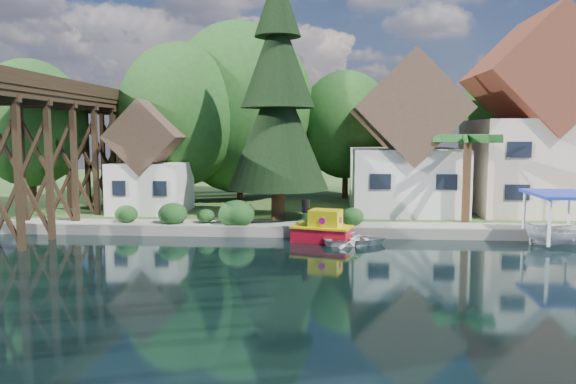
{
  "coord_description": "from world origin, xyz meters",
  "views": [
    {
      "loc": [
        1.52,
        -24.37,
        6.08
      ],
      "look_at": [
        -0.65,
        6.0,
        2.88
      ],
      "focal_mm": 35.0,
      "sensor_mm": 36.0,
      "label": 1
    }
  ],
  "objects_px": {
    "shed": "(151,165)",
    "tugboat": "(323,229)",
    "house_left": "(406,146)",
    "boat_canopy": "(560,223)",
    "boat_white_a": "(356,238)",
    "trestle_bridge": "(7,147)",
    "palm_tree": "(468,141)",
    "conifer": "(278,99)",
    "house_center": "(534,128)"
  },
  "relations": [
    {
      "from": "trestle_bridge",
      "to": "palm_tree",
      "type": "xyz_separation_m",
      "value": [
        26.19,
        6.16,
        0.24
      ]
    },
    {
      "from": "trestle_bridge",
      "to": "boat_white_a",
      "type": "relative_size",
      "value": 12.49
    },
    {
      "from": "trestle_bridge",
      "to": "house_left",
      "type": "distance_m",
      "value": 25.42
    },
    {
      "from": "trestle_bridge",
      "to": "conifer",
      "type": "distance_m",
      "value": 15.98
    },
    {
      "from": "shed",
      "to": "tugboat",
      "type": "bearing_deg",
      "value": -31.87
    },
    {
      "from": "shed",
      "to": "house_left",
      "type": "bearing_deg",
      "value": 4.77
    },
    {
      "from": "shed",
      "to": "boat_white_a",
      "type": "distance_m",
      "value": 16.75
    },
    {
      "from": "palm_tree",
      "to": "boat_white_a",
      "type": "distance_m",
      "value": 10.29
    },
    {
      "from": "boat_canopy",
      "to": "tugboat",
      "type": "bearing_deg",
      "value": 179.3
    },
    {
      "from": "conifer",
      "to": "boat_white_a",
      "type": "distance_m",
      "value": 10.8
    },
    {
      "from": "boat_white_a",
      "to": "house_center",
      "type": "bearing_deg",
      "value": -63.51
    },
    {
      "from": "trestle_bridge",
      "to": "palm_tree",
      "type": "relative_size",
      "value": 7.59
    },
    {
      "from": "palm_tree",
      "to": "tugboat",
      "type": "height_order",
      "value": "palm_tree"
    },
    {
      "from": "boat_white_a",
      "to": "tugboat",
      "type": "bearing_deg",
      "value": 53.43
    },
    {
      "from": "house_left",
      "to": "palm_tree",
      "type": "bearing_deg",
      "value": -55.61
    },
    {
      "from": "trestle_bridge",
      "to": "shed",
      "type": "relative_size",
      "value": 5.63
    },
    {
      "from": "house_center",
      "to": "tugboat",
      "type": "bearing_deg",
      "value": -146.92
    },
    {
      "from": "palm_tree",
      "to": "conifer",
      "type": "bearing_deg",
      "value": 178.19
    },
    {
      "from": "boat_canopy",
      "to": "house_left",
      "type": "bearing_deg",
      "value": 127.49
    },
    {
      "from": "house_left",
      "to": "house_center",
      "type": "relative_size",
      "value": 0.79
    },
    {
      "from": "boat_canopy",
      "to": "conifer",
      "type": "bearing_deg",
      "value": 162.51
    },
    {
      "from": "shed",
      "to": "conifer",
      "type": "relative_size",
      "value": 0.49
    },
    {
      "from": "house_left",
      "to": "boat_canopy",
      "type": "relative_size",
      "value": 2.44
    },
    {
      "from": "boat_canopy",
      "to": "trestle_bridge",
      "type": "bearing_deg",
      "value": -177.04
    },
    {
      "from": "trestle_bridge",
      "to": "shed",
      "type": "height_order",
      "value": "trestle_bridge"
    },
    {
      "from": "trestle_bridge",
      "to": "house_left",
      "type": "bearing_deg",
      "value": 25.21
    },
    {
      "from": "house_center",
      "to": "conifer",
      "type": "height_order",
      "value": "conifer"
    },
    {
      "from": "conifer",
      "to": "shed",
      "type": "bearing_deg",
      "value": 163.31
    },
    {
      "from": "trestle_bridge",
      "to": "tugboat",
      "type": "bearing_deg",
      "value": 5.68
    },
    {
      "from": "boat_canopy",
      "to": "shed",
      "type": "bearing_deg",
      "value": 162.81
    },
    {
      "from": "conifer",
      "to": "palm_tree",
      "type": "xyz_separation_m",
      "value": [
        11.9,
        -0.38,
        -2.67
      ]
    },
    {
      "from": "tugboat",
      "to": "shed",
      "type": "bearing_deg",
      "value": 148.13
    },
    {
      "from": "shed",
      "to": "boat_white_a",
      "type": "bearing_deg",
      "value": -30.94
    },
    {
      "from": "boat_white_a",
      "to": "boat_canopy",
      "type": "height_order",
      "value": "boat_canopy"
    },
    {
      "from": "house_left",
      "to": "tugboat",
      "type": "height_order",
      "value": "house_left"
    },
    {
      "from": "boat_white_a",
      "to": "trestle_bridge",
      "type": "bearing_deg",
      "value": 80.34
    },
    {
      "from": "tugboat",
      "to": "boat_canopy",
      "type": "height_order",
      "value": "boat_canopy"
    },
    {
      "from": "trestle_bridge",
      "to": "boat_canopy",
      "type": "relative_size",
      "value": 9.77
    },
    {
      "from": "conifer",
      "to": "boat_canopy",
      "type": "relative_size",
      "value": 3.56
    },
    {
      "from": "palm_tree",
      "to": "boat_white_a",
      "type": "bearing_deg",
      "value": -143.58
    },
    {
      "from": "trestle_bridge",
      "to": "tugboat",
      "type": "relative_size",
      "value": 12.06
    },
    {
      "from": "palm_tree",
      "to": "boat_canopy",
      "type": "xyz_separation_m",
      "value": [
        3.92,
        -4.61,
        -4.35
      ]
    },
    {
      "from": "tugboat",
      "to": "boat_canopy",
      "type": "distance_m",
      "value": 12.88
    },
    {
      "from": "house_left",
      "to": "tugboat",
      "type": "bearing_deg",
      "value": -122.28
    },
    {
      "from": "boat_white_a",
      "to": "boat_canopy",
      "type": "bearing_deg",
      "value": -98.96
    },
    {
      "from": "tugboat",
      "to": "boat_canopy",
      "type": "xyz_separation_m",
      "value": [
        12.87,
        -0.16,
        0.52
      ]
    },
    {
      "from": "trestle_bridge",
      "to": "palm_tree",
      "type": "distance_m",
      "value": 26.91
    },
    {
      "from": "house_left",
      "to": "conifer",
      "type": "bearing_deg",
      "value": -153.8
    },
    {
      "from": "conifer",
      "to": "palm_tree",
      "type": "relative_size",
      "value": 2.76
    },
    {
      "from": "conifer",
      "to": "boat_canopy",
      "type": "height_order",
      "value": "conifer"
    }
  ]
}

